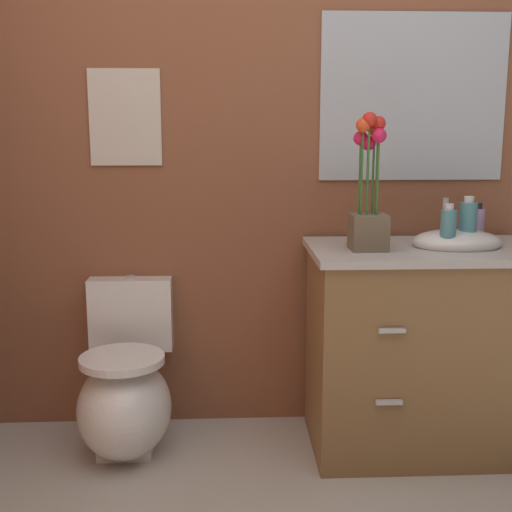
{
  "coord_description": "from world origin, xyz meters",
  "views": [
    {
      "loc": [
        -0.33,
        -1.33,
        1.33
      ],
      "look_at": [
        -0.21,
        1.23,
        0.83
      ],
      "focal_mm": 46.99,
      "sensor_mm": 36.0,
      "label": 1
    }
  ],
  "objects_px": {
    "toilet": "(126,394)",
    "lotion_bottle": "(448,229)",
    "soap_bottle": "(468,224)",
    "wall_poster": "(125,117)",
    "vanity_cabinet": "(423,346)",
    "wall_mirror": "(413,98)",
    "flower_vase": "(369,200)",
    "hand_wash_bottle": "(477,225)"
  },
  "relations": [
    {
      "from": "toilet",
      "to": "lotion_bottle",
      "type": "xyz_separation_m",
      "value": [
        1.28,
        -0.09,
        0.69
      ]
    },
    {
      "from": "soap_bottle",
      "to": "hand_wash_bottle",
      "type": "height_order",
      "value": "soap_bottle"
    },
    {
      "from": "soap_bottle",
      "to": "lotion_bottle",
      "type": "relative_size",
      "value": 1.12
    },
    {
      "from": "vanity_cabinet",
      "to": "wall_poster",
      "type": "relative_size",
      "value": 2.58
    },
    {
      "from": "toilet",
      "to": "lotion_bottle",
      "type": "relative_size",
      "value": 3.8
    },
    {
      "from": "toilet",
      "to": "wall_mirror",
      "type": "xyz_separation_m",
      "value": [
        1.22,
        0.27,
        1.21
      ]
    },
    {
      "from": "toilet",
      "to": "flower_vase",
      "type": "xyz_separation_m",
      "value": [
        0.97,
        -0.07,
        0.81
      ]
    },
    {
      "from": "lotion_bottle",
      "to": "wall_mirror",
      "type": "distance_m",
      "value": 0.63
    },
    {
      "from": "wall_mirror",
      "to": "soap_bottle",
      "type": "bearing_deg",
      "value": -63.32
    },
    {
      "from": "toilet",
      "to": "lotion_bottle",
      "type": "height_order",
      "value": "lotion_bottle"
    },
    {
      "from": "soap_bottle",
      "to": "wall_mirror",
      "type": "height_order",
      "value": "wall_mirror"
    },
    {
      "from": "wall_poster",
      "to": "wall_mirror",
      "type": "distance_m",
      "value": 1.23
    },
    {
      "from": "soap_bottle",
      "to": "wall_poster",
      "type": "distance_m",
      "value": 1.47
    },
    {
      "from": "flower_vase",
      "to": "lotion_bottle",
      "type": "bearing_deg",
      "value": -3.53
    },
    {
      "from": "wall_poster",
      "to": "flower_vase",
      "type": "bearing_deg",
      "value": -19.29
    },
    {
      "from": "toilet",
      "to": "wall_mirror",
      "type": "height_order",
      "value": "wall_mirror"
    },
    {
      "from": "soap_bottle",
      "to": "lotion_bottle",
      "type": "height_order",
      "value": "soap_bottle"
    },
    {
      "from": "soap_bottle",
      "to": "hand_wash_bottle",
      "type": "xyz_separation_m",
      "value": [
        0.08,
        0.1,
        -0.02
      ]
    },
    {
      "from": "hand_wash_bottle",
      "to": "wall_poster",
      "type": "distance_m",
      "value": 1.53
    },
    {
      "from": "vanity_cabinet",
      "to": "wall_mirror",
      "type": "distance_m",
      "value": 1.05
    },
    {
      "from": "flower_vase",
      "to": "wall_mirror",
      "type": "xyz_separation_m",
      "value": [
        0.25,
        0.34,
        0.4
      ]
    },
    {
      "from": "wall_mirror",
      "to": "hand_wash_bottle",
      "type": "bearing_deg",
      "value": -42.35
    },
    {
      "from": "wall_poster",
      "to": "vanity_cabinet",
      "type": "bearing_deg",
      "value": -13.47
    },
    {
      "from": "wall_poster",
      "to": "toilet",
      "type": "bearing_deg",
      "value": -90.0
    },
    {
      "from": "hand_wash_bottle",
      "to": "vanity_cabinet",
      "type": "bearing_deg",
      "value": -160.03
    },
    {
      "from": "wall_poster",
      "to": "lotion_bottle",
      "type": "bearing_deg",
      "value": -15.65
    },
    {
      "from": "vanity_cabinet",
      "to": "soap_bottle",
      "type": "relative_size",
      "value": 5.07
    },
    {
      "from": "toilet",
      "to": "vanity_cabinet",
      "type": "xyz_separation_m",
      "value": [
        1.23,
        -0.03,
        0.2
      ]
    },
    {
      "from": "toilet",
      "to": "vanity_cabinet",
      "type": "relative_size",
      "value": 0.67
    },
    {
      "from": "flower_vase",
      "to": "wall_mirror",
      "type": "distance_m",
      "value": 0.58
    },
    {
      "from": "toilet",
      "to": "lotion_bottle",
      "type": "distance_m",
      "value": 1.46
    },
    {
      "from": "vanity_cabinet",
      "to": "wall_mirror",
      "type": "relative_size",
      "value": 1.29
    },
    {
      "from": "toilet",
      "to": "soap_bottle",
      "type": "height_order",
      "value": "soap_bottle"
    },
    {
      "from": "wall_mirror",
      "to": "toilet",
      "type": "bearing_deg",
      "value": -167.67
    },
    {
      "from": "soap_bottle",
      "to": "wall_poster",
      "type": "xyz_separation_m",
      "value": [
        -1.38,
        0.31,
        0.42
      ]
    },
    {
      "from": "lotion_bottle",
      "to": "soap_bottle",
      "type": "bearing_deg",
      "value": 28.52
    },
    {
      "from": "wall_mirror",
      "to": "flower_vase",
      "type": "bearing_deg",
      "value": -126.45
    },
    {
      "from": "soap_bottle",
      "to": "wall_mirror",
      "type": "bearing_deg",
      "value": 116.68
    },
    {
      "from": "flower_vase",
      "to": "soap_bottle",
      "type": "xyz_separation_m",
      "value": [
        0.41,
        0.03,
        -0.1
      ]
    },
    {
      "from": "toilet",
      "to": "soap_bottle",
      "type": "xyz_separation_m",
      "value": [
        1.38,
        -0.04,
        0.7
      ]
    },
    {
      "from": "flower_vase",
      "to": "wall_poster",
      "type": "relative_size",
      "value": 1.32
    },
    {
      "from": "toilet",
      "to": "vanity_cabinet",
      "type": "distance_m",
      "value": 1.24
    }
  ]
}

